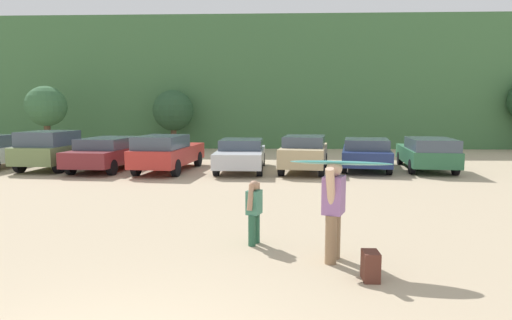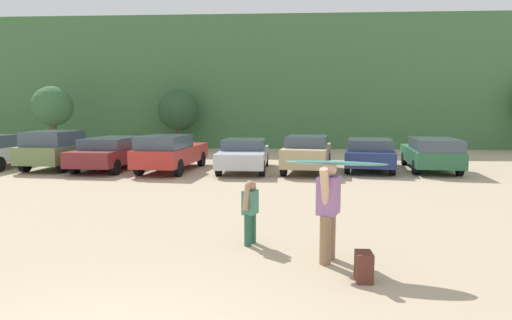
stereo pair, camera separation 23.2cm
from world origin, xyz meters
The scene contains 14 objects.
hillside_ridge centered at (0.00, 31.25, 4.37)m, with size 108.00×12.00×8.75m, color #427042.
tree_far_left centered at (-11.68, 21.71, 2.76)m, with size 2.37×2.37×3.98m.
tree_left centered at (-4.63, 23.93, 2.52)m, with size 2.57×2.57×3.83m.
parked_car_olive_green centered at (-7.77, 14.86, 0.87)m, with size 2.18×4.40×1.68m.
parked_car_maroon centered at (-5.37, 14.74, 0.76)m, with size 2.31×4.92×1.39m.
parked_car_red centered at (-2.71, 14.28, 0.82)m, with size 2.28×4.93×1.55m.
parked_car_silver centered at (0.36, 14.71, 0.71)m, with size 1.96×4.75×1.33m.
parked_car_tan centered at (3.02, 14.41, 0.81)m, with size 2.35×4.31×1.51m.
parked_car_navy centered at (5.75, 15.25, 0.72)m, with size 2.75×4.91×1.35m.
parked_car_forest_green centered at (8.30, 15.09, 0.76)m, with size 2.45×4.97×1.41m.
person_adult centered at (2.73, 3.53, 0.98)m, with size 0.45×0.80×1.74m.
person_child centered at (1.35, 4.41, 0.70)m, with size 0.32×0.51×1.24m.
surfboard_teal centered at (2.84, 3.61, 1.69)m, with size 1.79×0.81×0.14m.
backpack_dropped centered at (3.19, 2.68, 0.22)m, with size 0.24×0.34×0.45m.
Camera 2 is at (1.93, -3.76, 2.58)m, focal length 30.70 mm.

